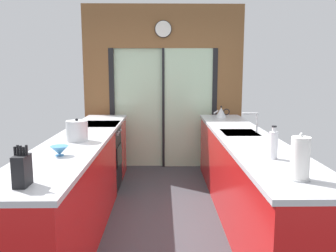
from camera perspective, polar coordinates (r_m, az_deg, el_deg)
ground_plane at (r=4.36m, az=-0.67°, el=-13.07°), size 5.04×7.60×0.02m
back_wall_unit at (r=5.84m, az=-0.78°, el=7.99°), size 2.64×0.12×2.70m
left_counter_run at (r=3.86m, az=-14.44°, el=-8.84°), size 0.62×3.80×0.92m
right_counter_run at (r=4.03m, az=12.52°, el=-8.05°), size 0.62×3.80×0.92m
sink_faucet at (r=4.17m, az=13.96°, el=1.15°), size 0.19×0.02×0.23m
oven_range at (r=4.92m, az=-11.40°, el=-4.98°), size 0.60×0.60×0.92m
mixing_bowl at (r=3.09m, az=-17.39°, el=-3.86°), size 0.15×0.15×0.08m
knife_block at (r=2.36m, az=-22.84°, el=-6.66°), size 0.09×0.14×0.26m
stock_pot at (r=3.67m, az=-14.71°, el=-0.77°), size 0.22×0.22×0.24m
kettle at (r=5.42m, az=8.72°, el=2.22°), size 0.25×0.17×0.18m
soap_bottle at (r=2.96m, az=16.91°, el=-2.93°), size 0.07×0.07×0.27m
paper_towel_roll at (r=2.45m, az=20.88°, el=-5.04°), size 0.14×0.14×0.32m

